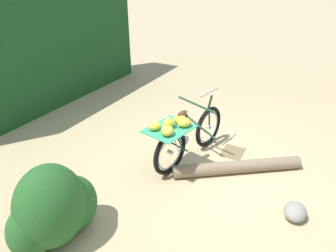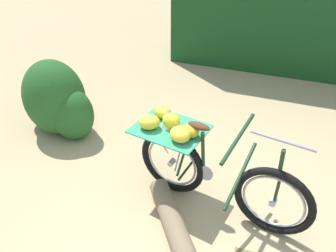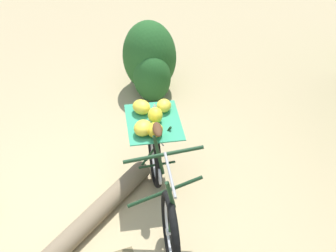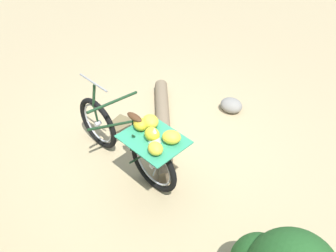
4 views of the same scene
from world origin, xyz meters
TOP-DOWN VIEW (x-y plane):
  - ground_plane at (0.00, 0.00)m, footprint 60.00×60.00m
  - bicycle at (-0.06, -0.31)m, footprint 1.80×0.83m
  - shrub_cluster at (2.07, -0.94)m, footprint 1.06×0.73m

SIDE VIEW (x-z plane):
  - ground_plane at x=0.00m, z-range 0.00..0.00m
  - shrub_cluster at x=2.07m, z-range -0.06..0.95m
  - bicycle at x=-0.06m, z-range -0.01..1.02m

